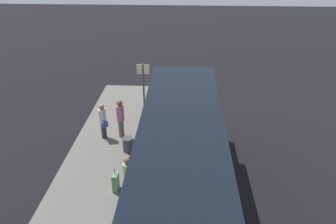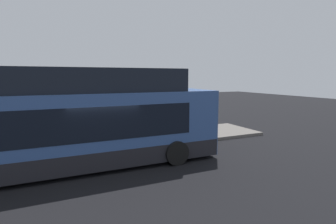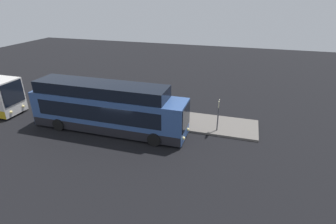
{
  "view_description": "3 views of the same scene",
  "coord_description": "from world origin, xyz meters",
  "px_view_note": "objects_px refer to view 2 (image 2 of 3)",
  "views": [
    {
      "loc": [
        -8.73,
        0.22,
        8.2
      ],
      "look_at": [
        3.29,
        0.86,
        1.89
      ],
      "focal_mm": 35.0,
      "sensor_mm": 36.0,
      "label": 1
    },
    {
      "loc": [
        -1.77,
        -10.11,
        3.53
      ],
      "look_at": [
        3.29,
        0.86,
        1.89
      ],
      "focal_mm": 28.0,
      "sensor_mm": 36.0,
      "label": 2
    },
    {
      "loc": [
        8.44,
        -16.16,
        9.9
      ],
      "look_at": [
        3.29,
        0.86,
        1.89
      ],
      "focal_mm": 28.0,
      "sensor_mm": 36.0,
      "label": 3
    }
  ],
  "objects_px": {
    "passenger_waiting": "(164,119)",
    "suitcase": "(99,139)",
    "bus_lead": "(58,126)",
    "trash_bin": "(147,135)",
    "sign_post": "(214,107)",
    "passenger_boarding": "(89,129)",
    "passenger_with_bags": "(156,119)"
  },
  "relations": [
    {
      "from": "bus_lead",
      "to": "suitcase",
      "type": "xyz_separation_m",
      "value": [
        1.86,
        2.33,
        -1.2
      ]
    },
    {
      "from": "passenger_waiting",
      "to": "suitcase",
      "type": "distance_m",
      "value": 3.76
    },
    {
      "from": "passenger_waiting",
      "to": "passenger_with_bags",
      "type": "bearing_deg",
      "value": -154.97
    },
    {
      "from": "bus_lead",
      "to": "trash_bin",
      "type": "bearing_deg",
      "value": 27.77
    },
    {
      "from": "passenger_with_bags",
      "to": "suitcase",
      "type": "distance_m",
      "value": 3.76
    },
    {
      "from": "passenger_boarding",
      "to": "suitcase",
      "type": "xyz_separation_m",
      "value": [
        0.5,
        0.59,
        -0.67
      ]
    },
    {
      "from": "bus_lead",
      "to": "passenger_waiting",
      "type": "bearing_deg",
      "value": 26.74
    },
    {
      "from": "bus_lead",
      "to": "suitcase",
      "type": "distance_m",
      "value": 3.21
    },
    {
      "from": "sign_post",
      "to": "passenger_boarding",
      "type": "bearing_deg",
      "value": -177.32
    },
    {
      "from": "bus_lead",
      "to": "suitcase",
      "type": "height_order",
      "value": "bus_lead"
    },
    {
      "from": "bus_lead",
      "to": "sign_post",
      "type": "xyz_separation_m",
      "value": [
        8.34,
        2.06,
        0.05
      ]
    },
    {
      "from": "suitcase",
      "to": "sign_post",
      "type": "bearing_deg",
      "value": -2.34
    },
    {
      "from": "sign_post",
      "to": "passenger_waiting",
      "type": "bearing_deg",
      "value": 165.63
    },
    {
      "from": "sign_post",
      "to": "passenger_with_bags",
      "type": "bearing_deg",
      "value": 153.45
    },
    {
      "from": "passenger_with_bags",
      "to": "sign_post",
      "type": "xyz_separation_m",
      "value": [
        2.98,
        -1.49,
        0.67
      ]
    },
    {
      "from": "passenger_waiting",
      "to": "trash_bin",
      "type": "height_order",
      "value": "passenger_waiting"
    },
    {
      "from": "bus_lead",
      "to": "sign_post",
      "type": "relative_size",
      "value": 4.89
    },
    {
      "from": "sign_post",
      "to": "bus_lead",
      "type": "bearing_deg",
      "value": -166.12
    },
    {
      "from": "passenger_with_bags",
      "to": "suitcase",
      "type": "bearing_deg",
      "value": 79.53
    },
    {
      "from": "passenger_waiting",
      "to": "trash_bin",
      "type": "relative_size",
      "value": 2.85
    },
    {
      "from": "suitcase",
      "to": "trash_bin",
      "type": "bearing_deg",
      "value": -0.73
    },
    {
      "from": "passenger_with_bags",
      "to": "trash_bin",
      "type": "bearing_deg",
      "value": 111.66
    },
    {
      "from": "passenger_waiting",
      "to": "bus_lead",
      "type": "bearing_deg",
      "value": -50.25
    },
    {
      "from": "bus_lead",
      "to": "passenger_with_bags",
      "type": "bearing_deg",
      "value": 33.52
    },
    {
      "from": "passenger_waiting",
      "to": "suitcase",
      "type": "xyz_separation_m",
      "value": [
        -3.67,
        -0.46,
        -0.68
      ]
    },
    {
      "from": "bus_lead",
      "to": "trash_bin",
      "type": "xyz_separation_m",
      "value": [
        4.36,
        2.3,
        -1.22
      ]
    },
    {
      "from": "passenger_waiting",
      "to": "trash_bin",
      "type": "bearing_deg",
      "value": -54.27
    },
    {
      "from": "suitcase",
      "to": "trash_bin",
      "type": "height_order",
      "value": "suitcase"
    },
    {
      "from": "suitcase",
      "to": "sign_post",
      "type": "relative_size",
      "value": 0.37
    },
    {
      "from": "passenger_waiting",
      "to": "sign_post",
      "type": "bearing_deg",
      "value": 88.65
    },
    {
      "from": "bus_lead",
      "to": "passenger_with_bags",
      "type": "distance_m",
      "value": 6.46
    },
    {
      "from": "passenger_boarding",
      "to": "trash_bin",
      "type": "height_order",
      "value": "passenger_boarding"
    }
  ]
}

